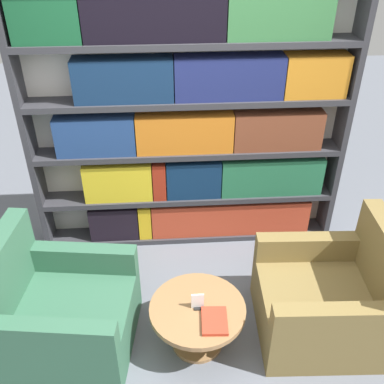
# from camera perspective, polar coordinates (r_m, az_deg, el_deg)

# --- Properties ---
(ground_plane) EXTENTS (14.00, 14.00, 0.00)m
(ground_plane) POSITION_cam_1_polar(r_m,az_deg,el_deg) (3.49, 1.14, -20.21)
(ground_plane) COLOR slate
(bookshelf) EXTENTS (2.72, 0.30, 2.34)m
(bookshelf) POSITION_cam_1_polar(r_m,az_deg,el_deg) (3.87, 0.06, 8.43)
(bookshelf) COLOR silver
(bookshelf) RESTS_ON ground_plane
(armchair_left) EXTENTS (1.02, 0.95, 0.92)m
(armchair_left) POSITION_cam_1_polar(r_m,az_deg,el_deg) (3.48, -16.39, -14.60)
(armchair_left) COLOR #336047
(armchair_left) RESTS_ON ground_plane
(armchair_right) EXTENTS (0.96, 0.88, 0.92)m
(armchair_right) POSITION_cam_1_polar(r_m,az_deg,el_deg) (3.58, 16.98, -13.04)
(armchair_right) COLOR olive
(armchair_right) RESTS_ON ground_plane
(coffee_table) EXTENTS (0.69, 0.69, 0.38)m
(coffee_table) POSITION_cam_1_polar(r_m,az_deg,el_deg) (3.36, 0.69, -15.67)
(coffee_table) COLOR olive
(coffee_table) RESTS_ON ground_plane
(table_sign) EXTENTS (0.09, 0.06, 0.13)m
(table_sign) POSITION_cam_1_polar(r_m,az_deg,el_deg) (3.23, 0.71, -13.81)
(table_sign) COLOR black
(table_sign) RESTS_ON coffee_table
(stray_book) EXTENTS (0.19, 0.25, 0.02)m
(stray_book) POSITION_cam_1_polar(r_m,az_deg,el_deg) (3.18, 2.88, -16.03)
(stray_book) COLOR #B73823
(stray_book) RESTS_ON coffee_table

